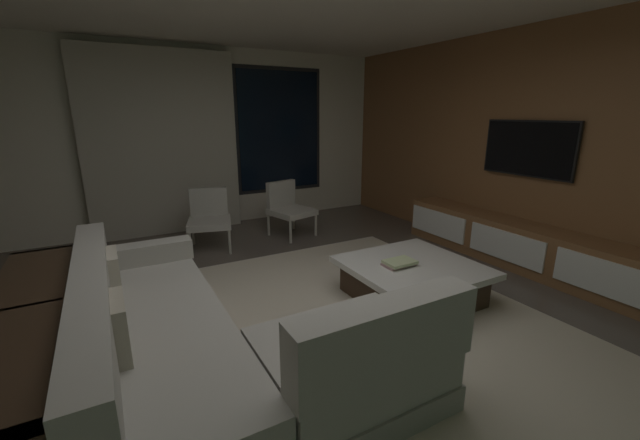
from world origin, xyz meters
TOP-DOWN VIEW (x-y plane):
  - floor at (0.00, 0.00)m, footprint 9.20×9.20m
  - back_wall_with_window at (-0.06, 3.62)m, footprint 6.60×0.30m
  - media_wall at (3.06, 0.00)m, footprint 0.12×7.80m
  - area_rug at (0.35, -0.10)m, footprint 3.20×3.80m
  - sectional_couch at (-0.90, -0.22)m, footprint 1.98×2.50m
  - coffee_table at (1.11, 0.04)m, footprint 1.16×1.16m
  - book_stack_on_coffee_table at (0.98, 0.08)m, footprint 0.29×0.20m
  - accent_chair_near_window at (0.94, 2.52)m, footprint 0.67×0.68m
  - accent_chair_by_curtain at (-0.20, 2.51)m, footprint 0.67×0.68m
  - media_console at (2.77, 0.05)m, footprint 0.46×3.10m
  - mounted_tv at (2.95, 0.25)m, footprint 0.05×1.10m
  - console_table_behind_couch at (-1.82, -0.09)m, footprint 0.40×2.10m

SIDE VIEW (x-z plane):
  - floor at x=0.00m, z-range 0.00..0.00m
  - area_rug at x=0.35m, z-range 0.00..0.01m
  - coffee_table at x=1.11m, z-range 0.01..0.37m
  - media_console at x=2.77m, z-range -0.01..0.51m
  - sectional_couch at x=-0.90m, z-range -0.12..0.70m
  - book_stack_on_coffee_table at x=0.98m, z-range 0.36..0.41m
  - console_table_behind_couch at x=-1.82m, z-range 0.04..0.78m
  - accent_chair_near_window at x=0.94m, z-range 0.04..0.82m
  - accent_chair_by_curtain at x=-0.20m, z-range 0.04..0.82m
  - back_wall_with_window at x=-0.06m, z-range -0.01..2.69m
  - media_wall at x=3.06m, z-range 0.00..2.70m
  - mounted_tv at x=2.95m, z-range 1.03..1.67m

